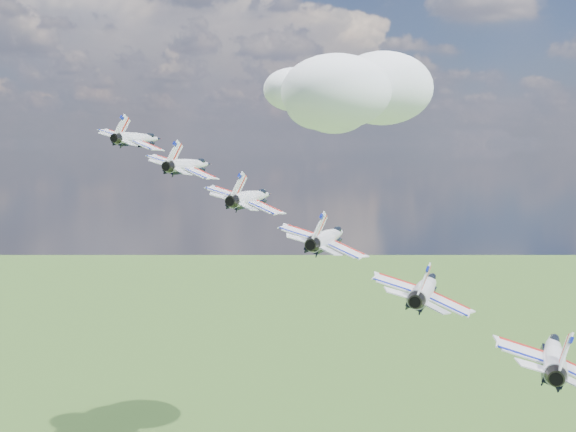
# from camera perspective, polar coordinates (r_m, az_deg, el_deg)

# --- Properties ---
(cloud_far) EXTENTS (67.95, 53.39, 26.70)m
(cloud_far) POSITION_cam_1_polar(r_m,az_deg,el_deg) (284.05, 4.71, 9.02)
(cloud_far) COLOR white
(jet_0) EXTENTS (12.84, 15.50, 6.73)m
(jet_0) POSITION_cam_1_polar(r_m,az_deg,el_deg) (106.74, -11.70, 6.02)
(jet_0) COLOR white
(jet_1) EXTENTS (12.84, 15.50, 6.73)m
(jet_1) POSITION_cam_1_polar(r_m,az_deg,el_deg) (95.93, -7.76, 4.01)
(jet_1) COLOR silver
(jet_2) EXTENTS (12.84, 15.50, 6.73)m
(jet_2) POSITION_cam_1_polar(r_m,az_deg,el_deg) (85.84, -2.88, 1.49)
(jet_2) COLOR silver
(jet_3) EXTENTS (12.84, 15.50, 6.73)m
(jet_3) POSITION_cam_1_polar(r_m,az_deg,el_deg) (76.74, 3.22, -1.67)
(jet_3) COLOR white
(jet_4) EXTENTS (12.84, 15.50, 6.73)m
(jet_4) POSITION_cam_1_polar(r_m,az_deg,el_deg) (69.02, 10.84, -5.58)
(jet_4) COLOR silver
(jet_5) EXTENTS (12.84, 15.50, 6.73)m
(jet_5) POSITION_cam_1_polar(r_m,az_deg,el_deg) (63.19, 20.26, -10.20)
(jet_5) COLOR silver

